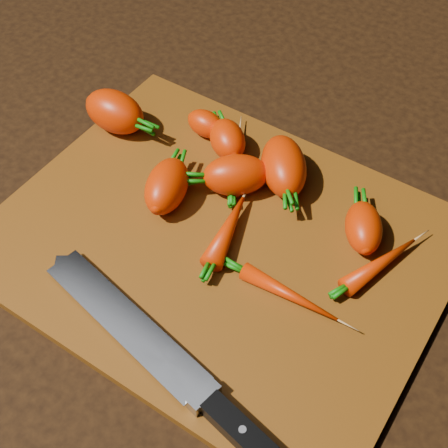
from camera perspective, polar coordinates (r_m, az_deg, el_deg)
The scene contains 14 objects.
ground at distance 0.73m, azimuth -0.43°, elevation -2.24°, with size 2.00×2.00×0.01m, color black.
cutting_board at distance 0.72m, azimuth -0.44°, elevation -1.71°, with size 0.50×0.40×0.01m, color brown.
carrot_0 at distance 0.84m, azimuth -9.97°, elevation 10.09°, with size 0.09×0.05×0.05m, color #EA2E00.
carrot_1 at distance 0.80m, azimuth 0.32°, elevation 7.73°, with size 0.06×0.04×0.04m, color #EA2E00.
carrot_2 at distance 0.76m, azimuth 5.48°, elevation 5.28°, with size 0.09×0.05×0.05m, color #EA2E00.
carrot_3 at distance 0.74m, azimuth -5.25°, elevation 3.49°, with size 0.08×0.05×0.05m, color #EA2E00.
carrot_4 at distance 0.75m, azimuth 1.09°, elevation 4.50°, with size 0.08×0.05×0.05m, color #EA2E00.
carrot_5 at distance 0.83m, azimuth -1.69°, elevation 9.15°, with size 0.05×0.03×0.03m, color #EA2E00.
carrot_6 at distance 0.72m, azimuth 12.64°, elevation -0.31°, with size 0.07×0.04×0.04m, color #EA2E00.
carrot_7 at distance 0.70m, azimuth 14.12°, elevation -3.51°, with size 0.11×0.02×0.02m, color #EA2E00.
carrot_8 at distance 0.67m, azimuth 5.99°, elevation -6.42°, with size 0.11×0.02×0.02m, color #EA2E00.
carrot_9 at distance 0.71m, azimuth 0.34°, elevation -0.52°, with size 0.10×0.03×0.03m, color #EA2E00.
carrot_10 at distance 0.79m, azimuth 1.14°, elevation 5.95°, with size 0.11×0.02×0.02m, color #EA2E00.
knife at distance 0.65m, azimuth -7.81°, elevation -9.98°, with size 0.36×0.10×0.02m.
Camera 1 is at (0.25, -0.36, 0.58)m, focal length 50.00 mm.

